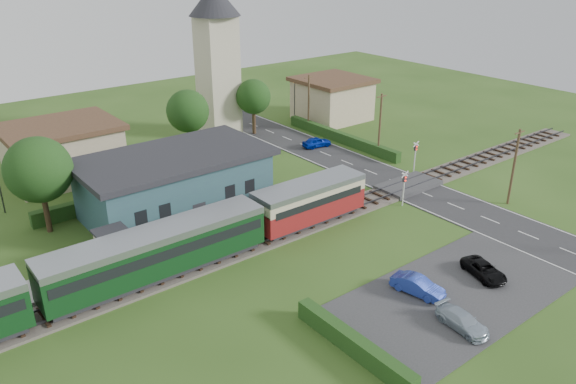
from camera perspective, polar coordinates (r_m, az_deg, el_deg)
ground at (r=47.28m, az=6.04°, el=-3.24°), size 120.00×120.00×0.00m
railway_track at (r=48.52m, az=4.42°, el=-2.29°), size 76.00×3.20×0.49m
road at (r=54.13m, az=13.72°, el=-0.17°), size 6.00×70.00×0.05m
car_park at (r=39.66m, az=16.65°, el=-9.87°), size 17.00×9.00×0.08m
crossing_deck at (r=55.18m, az=12.13°, el=0.68°), size 6.20×3.40×0.45m
platform at (r=45.47m, az=-7.74°, el=-4.16°), size 30.00×3.00×0.45m
equipment_hut at (r=41.87m, az=-17.31°, el=-5.34°), size 2.30×2.30×2.55m
station_building at (r=49.09m, az=-11.38°, el=0.92°), size 16.00×9.00×5.30m
train at (r=38.64m, az=-17.37°, el=-7.19°), size 43.20×2.90×3.40m
church_tower at (r=68.44m, az=-7.26°, el=14.20°), size 6.00×6.00×17.60m
house_west at (r=59.79m, az=-21.92°, el=3.90°), size 10.80×8.80×5.50m
house_east at (r=75.67m, az=4.52°, el=9.47°), size 8.80×8.80×5.50m
hedge_carpark at (r=33.20m, az=6.67°, el=-15.10°), size 0.80×9.00×1.20m
hedge_roadside at (r=66.86m, az=5.39°, el=5.55°), size 0.80×18.00×1.20m
hedge_station at (r=53.66m, az=-13.44°, el=0.37°), size 22.00×0.80×1.30m
tree_a at (r=47.71m, az=-24.02°, el=2.07°), size 5.20×5.20×8.00m
tree_b at (r=61.93m, az=-10.15°, el=8.08°), size 4.60×4.60×7.34m
tree_c at (r=68.69m, az=-3.54°, el=9.63°), size 4.20×4.20×6.78m
utility_pole_b at (r=53.09m, az=21.97°, el=2.46°), size 1.40×0.22×7.00m
utility_pole_c at (r=61.96m, az=9.32°, el=6.80°), size 1.40×0.22×7.00m
utility_pole_d at (r=70.29m, az=2.11°, el=9.12°), size 1.40×0.22×7.00m
crossing_signal_near at (r=50.46m, az=11.72°, el=0.85°), size 0.84×0.28×3.28m
crossing_signal_far at (r=58.53m, az=12.82°, el=3.98°), size 0.84×0.28×3.28m
streetlamp_east at (r=75.28m, az=0.68°, el=9.66°), size 0.30×0.30×5.15m
car_on_road at (r=64.89m, az=2.93°, el=5.09°), size 3.57×1.86×1.16m
car_park_blue at (r=38.66m, az=13.03°, el=-9.26°), size 1.99×3.80×1.19m
car_park_silver at (r=36.26m, az=17.29°, el=-12.39°), size 1.80×3.70×1.04m
car_park_dark at (r=41.85m, az=19.29°, el=-7.48°), size 2.65×3.94×1.00m
pedestrian_near at (r=48.18m, az=-1.52°, el=-0.76°), size 0.71×0.51×1.84m
pedestrian_far at (r=43.43m, az=-12.81°, el=-4.46°), size 0.68×0.83×1.59m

